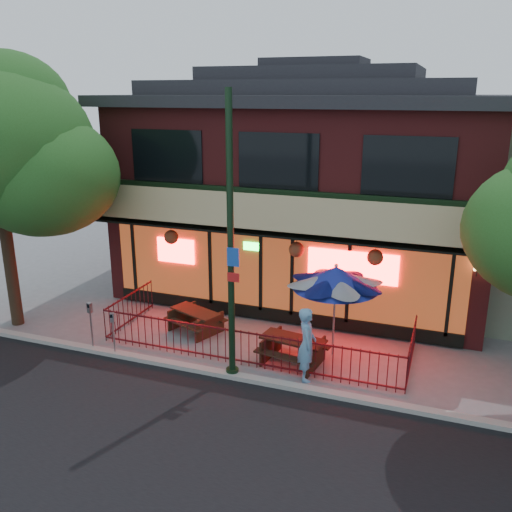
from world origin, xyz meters
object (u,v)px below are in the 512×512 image
Objects in this scene: picnic_table_right at (293,347)px; parking_meter_far at (91,318)px; patio_umbrella at (336,278)px; street_light at (231,257)px; pedestrian at (307,344)px; parking_meter_near at (113,327)px; picnic_table_left at (196,317)px.

parking_meter_far is at bearing -167.88° from picnic_table_right.
patio_umbrella reaches higher than parking_meter_far.
street_light is 4.98× the size of parking_meter_far.
picnic_table_right is (1.24, 1.17, -2.68)m from street_light.
picnic_table_right is 0.98m from pedestrian.
parking_meter_near is (-5.56, -2.10, -1.38)m from patio_umbrella.
street_light reaches higher than parking_meter_far.
patio_umbrella is 1.37× the size of pedestrian.
street_light reaches higher than picnic_table_left.
parking_meter_far is (-6.33, -2.02, -1.27)m from patio_umbrella.
street_light is 4.74m from parking_meter_far.
patio_umbrella is at bearing -29.17° from pedestrian.
street_light is 3.70× the size of picnic_table_left.
patio_umbrella is at bearing 20.74° from parking_meter_near.
patio_umbrella reaches higher than parking_meter_near.
parking_meter_near is at bearing 79.73° from pedestrian.
picnic_table_left is 0.73× the size of patio_umbrella.
patio_umbrella is 6.76m from parking_meter_far.
parking_meter_near is (-4.68, -1.25, 0.37)m from picnic_table_right.
picnic_table_left is 3.43m from picnic_table_right.
parking_meter_far is at bearing -135.62° from picnic_table_left.
pedestrian is 1.35× the size of parking_meter_far.
street_light reaches higher than picnic_table_right.
street_light is 2.88m from pedestrian.
street_light is 2.69× the size of patio_umbrella.
parking_meter_near is at bearing -165.04° from picnic_table_right.
pedestrian is at bearing 6.34° from parking_meter_near.
patio_umbrella is 2.02m from pedestrian.
picnic_table_left is at bearing 178.98° from patio_umbrella.
picnic_table_left is 1.34× the size of parking_meter_far.
patio_umbrella is 2.09× the size of parking_meter_near.
parking_meter_far is (-4.20, 0.00, -2.20)m from street_light.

